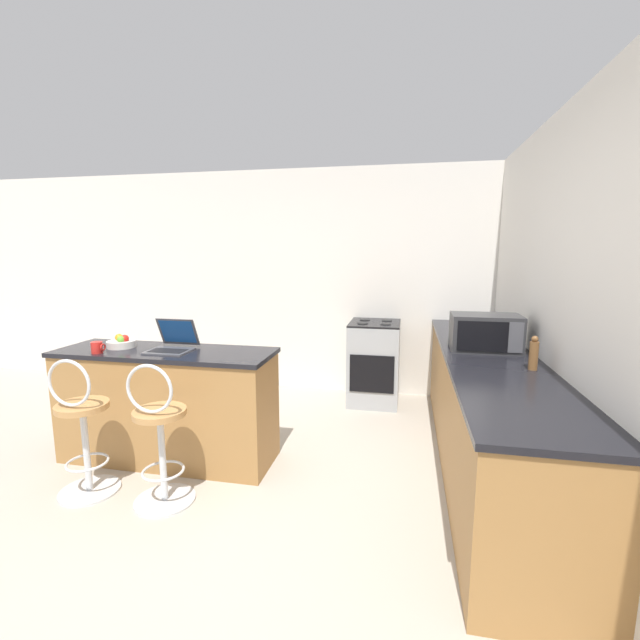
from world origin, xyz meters
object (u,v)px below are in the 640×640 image
object	(u,v)px
laptop	(173,342)
pepper_mill	(534,354)
bar_stool_far	(160,439)
microwave	(485,333)
bar_stool_near	(83,431)
mug_red	(97,348)
stove_range	(374,362)
fruit_bowl	(122,343)
mug_white	(498,334)

from	to	relation	value
laptop	pepper_mill	world-z (taller)	laptop
bar_stool_far	microwave	size ratio (longest dim) A/B	1.91
bar_stool_near	mug_red	size ratio (longest dim) A/B	9.79
bar_stool_far	laptop	distance (m)	0.82
stove_range	mug_red	size ratio (longest dim) A/B	9.08
fruit_bowl	mug_white	distance (m)	3.19
laptop	mug_red	world-z (taller)	laptop
laptop	microwave	distance (m)	2.44
fruit_bowl	mug_red	world-z (taller)	fruit_bowl
bar_stool_far	stove_range	distance (m)	2.55
bar_stool_near	fruit_bowl	xyz separation A→B (m)	(-0.10, 0.61, 0.48)
microwave	fruit_bowl	size ratio (longest dim) A/B	2.32
pepper_mill	bar_stool_far	bearing A→B (deg)	-166.68
bar_stool_far	stove_range	xyz separation A→B (m)	(1.23, 2.23, -0.00)
bar_stool_far	mug_red	xyz separation A→B (m)	(-0.73, 0.39, 0.49)
bar_stool_far	pepper_mill	xyz separation A→B (m)	(2.38, 0.56, 0.55)
microwave	pepper_mill	world-z (taller)	microwave
pepper_mill	laptop	bearing A→B (deg)	179.00
fruit_bowl	mug_red	bearing A→B (deg)	-103.17
mug_red	mug_white	xyz separation A→B (m)	(3.09, 1.17, -0.00)
fruit_bowl	mug_red	xyz separation A→B (m)	(-0.05, -0.21, 0.01)
bar_stool_near	laptop	distance (m)	0.87
bar_stool_far	pepper_mill	world-z (taller)	pepper_mill
bar_stool_far	laptop	world-z (taller)	laptop
bar_stool_near	mug_red	xyz separation A→B (m)	(-0.15, 0.39, 0.49)
mug_red	mug_white	bearing A→B (deg)	20.79
mug_white	pepper_mill	distance (m)	1.00
bar_stool_far	mug_white	size ratio (longest dim) A/B	9.94
laptop	mug_red	distance (m)	0.55
laptop	stove_range	xyz separation A→B (m)	(1.46, 1.62, -0.51)
microwave	stove_range	distance (m)	1.60
pepper_mill	microwave	bearing A→B (deg)	112.71
microwave	stove_range	size ratio (longest dim) A/B	0.57
stove_range	mug_white	bearing A→B (deg)	-30.54
stove_range	fruit_bowl	xyz separation A→B (m)	(-1.91, -1.63, 0.49)
microwave	fruit_bowl	world-z (taller)	microwave
microwave	stove_range	world-z (taller)	microwave
bar_stool_near	mug_white	world-z (taller)	mug_white
stove_range	mug_white	xyz separation A→B (m)	(1.13, -0.67, 0.49)
bar_stool_near	mug_red	world-z (taller)	mug_red
laptop	microwave	world-z (taller)	microwave
bar_stool_far	fruit_bowl	size ratio (longest dim) A/B	4.43
bar_stool_far	stove_range	world-z (taller)	bar_stool_far
stove_range	fruit_bowl	bearing A→B (deg)	-139.56
stove_range	bar_stool_far	bearing A→B (deg)	-118.78
stove_range	mug_red	xyz separation A→B (m)	(-1.96, -1.84, 0.49)
mug_red	pepper_mill	size ratio (longest dim) A/B	0.44
stove_range	mug_red	bearing A→B (deg)	-136.78
bar_stool_near	mug_white	bearing A→B (deg)	28.04
mug_red	stove_range	bearing A→B (deg)	43.22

